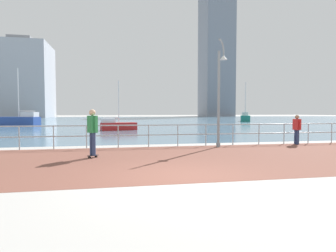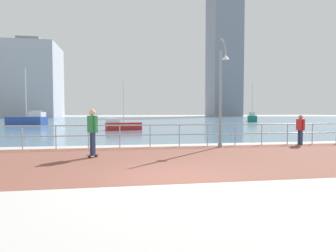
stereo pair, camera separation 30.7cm
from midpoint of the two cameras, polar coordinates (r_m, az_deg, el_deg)
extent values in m
plane|color=#ADAAA5|center=(46.98, -9.14, 0.75)|extent=(220.00, 220.00, 0.00)
cube|color=brown|center=(10.06, -2.24, -6.54)|extent=(28.00, 7.06, 0.01)
cube|color=slate|center=(58.39, -9.50, 1.14)|extent=(180.00, 88.00, 0.00)
cylinder|color=#9EADB7|center=(14.00, -27.96, -2.13)|extent=(0.05, 0.05, 1.02)
cylinder|color=#9EADB7|center=(13.66, -22.33, -2.13)|extent=(0.05, 0.05, 1.02)
cylinder|color=#9EADB7|center=(13.45, -16.47, -2.11)|extent=(0.05, 0.05, 1.02)
cylinder|color=#9EADB7|center=(13.39, -10.49, -2.06)|extent=(0.05, 0.05, 1.02)
cylinder|color=#9EADB7|center=(13.47, -4.53, -2.00)|extent=(0.05, 0.05, 1.02)
cylinder|color=#9EADB7|center=(13.70, 1.30, -1.91)|extent=(0.05, 0.05, 1.02)
cylinder|color=#9EADB7|center=(14.07, 6.89, -1.81)|extent=(0.05, 0.05, 1.02)
cylinder|color=#9EADB7|center=(14.55, 12.14, -1.70)|extent=(0.05, 0.05, 1.02)
cylinder|color=#9EADB7|center=(15.16, 17.02, -1.58)|extent=(0.05, 0.05, 1.02)
cylinder|color=#9EADB7|center=(15.86, 21.49, -1.46)|extent=(0.05, 0.05, 1.02)
cylinder|color=#9EADB7|center=(16.66, 25.56, -1.35)|extent=(0.05, 0.05, 1.02)
cylinder|color=#9EADB7|center=(17.52, 29.24, -1.24)|extent=(0.05, 0.05, 1.02)
cylinder|color=#9EADB7|center=(13.44, -4.54, 0.18)|extent=(25.20, 0.06, 0.06)
cylinder|color=#9EADB7|center=(13.47, -4.53, -1.78)|extent=(25.20, 0.06, 0.06)
cylinder|color=gray|center=(13.67, 9.29, -3.69)|extent=(0.19, 0.19, 0.20)
cylinder|color=gray|center=(13.60, 9.36, 5.24)|extent=(0.12, 0.12, 4.45)
cylinder|color=gray|center=(14.06, 9.59, 16.54)|extent=(0.19, 0.19, 0.11)
cylinder|color=gray|center=(14.19, 9.84, 16.23)|extent=(0.19, 0.20, 0.15)
cylinder|color=gray|center=(14.28, 10.05, 15.78)|extent=(0.19, 0.19, 0.18)
cylinder|color=gray|center=(14.35, 10.22, 15.23)|extent=(0.17, 0.18, 0.19)
cylinder|color=gray|center=(14.38, 10.31, 14.63)|extent=(0.15, 0.15, 0.19)
cylinder|color=gray|center=(14.36, 10.34, 14.01)|extent=(0.12, 0.12, 0.17)
cone|color=silver|center=(14.32, 10.33, 13.23)|extent=(0.36, 0.36, 0.22)
cylinder|color=black|center=(10.62, -15.99, -6.00)|extent=(0.07, 0.06, 0.06)
cylinder|color=black|center=(10.69, -16.18, -5.95)|extent=(0.07, 0.06, 0.06)
cylinder|color=black|center=(10.74, -14.77, -5.89)|extent=(0.07, 0.06, 0.06)
cylinder|color=black|center=(10.81, -14.98, -5.84)|extent=(0.07, 0.06, 0.06)
cube|color=black|center=(10.70, -15.48, -5.66)|extent=(0.40, 0.31, 0.02)
cylinder|color=navy|center=(10.58, -15.30, -3.48)|extent=(0.18, 0.18, 0.81)
cylinder|color=navy|center=(10.72, -15.71, -3.41)|extent=(0.18, 0.18, 0.81)
cube|color=#2D8C4C|center=(10.60, -15.56, 0.36)|extent=(0.39, 0.42, 0.60)
cylinder|color=#2D8C4C|center=(10.40, -14.95, 0.41)|extent=(0.12, 0.12, 0.57)
cylinder|color=#2D8C4C|center=(10.80, -16.14, 0.48)|extent=(0.12, 0.12, 0.57)
sphere|color=#DBAD89|center=(10.59, -15.59, 2.60)|extent=(0.22, 0.22, 0.22)
cylinder|color=navy|center=(15.91, 23.43, -2.01)|extent=(0.15, 0.15, 0.74)
cylinder|color=navy|center=(15.79, 23.83, -2.05)|extent=(0.15, 0.15, 0.74)
cube|color=red|center=(15.81, 23.68, 0.29)|extent=(0.29, 0.37, 0.55)
cylinder|color=red|center=(15.98, 23.11, 0.38)|extent=(0.10, 0.10, 0.52)
cylinder|color=red|center=(15.64, 24.25, 0.31)|extent=(0.10, 0.10, 0.52)
sphere|color=#A37A5B|center=(15.80, 23.70, 1.66)|extent=(0.20, 0.20, 0.20)
cube|color=#284799|center=(39.14, -27.65, 0.84)|extent=(5.13, 3.18, 1.05)
cube|color=silver|center=(38.24, -25.93, 2.07)|extent=(2.03, 1.63, 0.58)
cylinder|color=silver|center=(39.19, -27.76, 5.89)|extent=(0.12, 0.12, 5.85)
cylinder|color=silver|center=(38.47, -26.41, 2.67)|extent=(2.10, 0.88, 0.09)
cube|color=#B21E1E|center=(26.27, -10.05, -0.08)|extent=(3.31, 1.70, 0.68)
cube|color=silver|center=(26.03, -12.08, 1.04)|extent=(1.27, 0.94, 0.38)
cylinder|color=silver|center=(26.26, -10.09, 4.78)|extent=(0.08, 0.08, 3.78)
cylinder|color=silver|center=(26.08, -11.55, 1.63)|extent=(1.40, 0.40, 0.06)
cube|color=#197266|center=(51.77, 14.88, 1.45)|extent=(3.35, 5.02, 1.04)
cube|color=silver|center=(53.21, 14.84, 2.35)|extent=(1.67, 2.02, 0.58)
cylinder|color=silver|center=(51.81, 14.92, 5.21)|extent=(0.12, 0.12, 5.76)
cylinder|color=silver|center=(52.82, 14.86, 2.79)|extent=(0.98, 2.02, 0.09)
cube|color=#A3A8B2|center=(101.90, -26.99, 7.97)|extent=(16.74, 17.00, 22.77)
cube|color=slate|center=(103.82, -27.14, 14.79)|extent=(6.69, 6.80, 2.00)
cube|color=slate|center=(119.27, 9.46, 13.49)|extent=(11.37, 12.63, 47.78)
camera|label=1|loc=(0.15, -90.80, -0.04)|focal=30.76mm
camera|label=2|loc=(0.15, 89.20, 0.04)|focal=30.76mm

